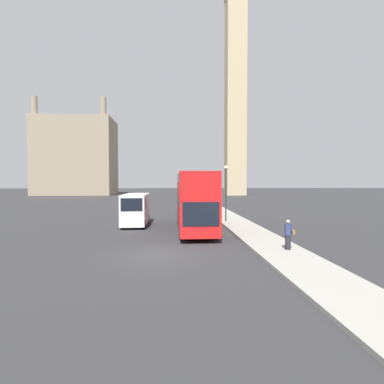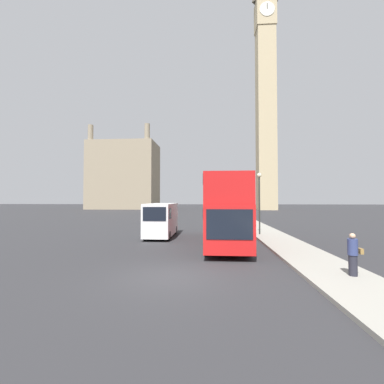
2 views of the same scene
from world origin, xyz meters
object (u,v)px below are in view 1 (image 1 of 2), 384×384
object	(u,v)px
red_double_decker_bus	(194,198)
street_lamp	(226,184)
pedestrian	(288,235)
clock_tower	(236,52)
white_van	(136,209)

from	to	relation	value
red_double_decker_bus	street_lamp	world-z (taller)	street_lamp
pedestrian	street_lamp	world-z (taller)	street_lamp
clock_tower	red_double_decker_bus	xyz separation A→B (m)	(-15.18, -57.15, -35.67)
white_van	pedestrian	xyz separation A→B (m)	(9.10, -10.16, -0.48)
red_double_decker_bus	street_lamp	bearing A→B (deg)	49.74
red_double_decker_bus	white_van	world-z (taller)	red_double_decker_bus
red_double_decker_bus	white_van	bearing A→B (deg)	151.36
clock_tower	pedestrian	bearing A→B (deg)	-99.50
clock_tower	street_lamp	xyz separation A→B (m)	(-12.10, -53.52, -34.62)
white_van	pedestrian	size ratio (longest dim) A/B	3.41
pedestrian	clock_tower	bearing A→B (deg)	80.50
red_double_decker_bus	pedestrian	world-z (taller)	red_double_decker_bus
pedestrian	white_van	bearing A→B (deg)	131.83
street_lamp	pedestrian	bearing A→B (deg)	-83.53
pedestrian	street_lamp	distance (m)	11.56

